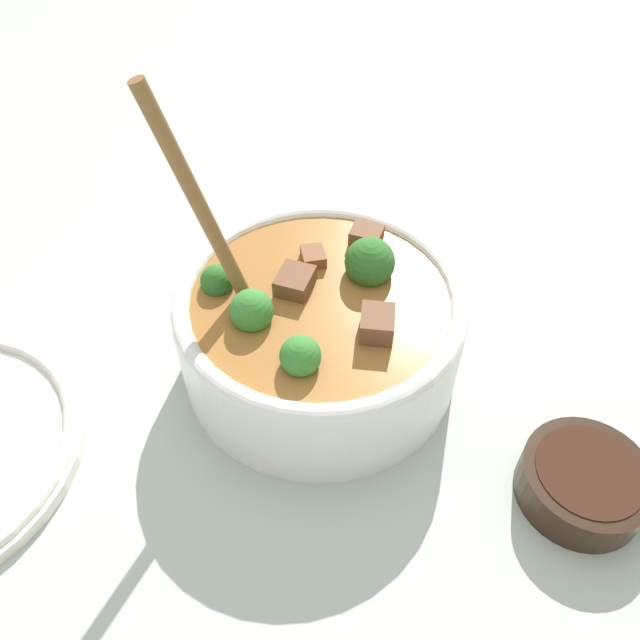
{
  "coord_description": "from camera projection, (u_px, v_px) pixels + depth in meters",
  "views": [
    {
      "loc": [
        -0.01,
        0.37,
        0.46
      ],
      "look_at": [
        0.0,
        0.0,
        0.06
      ],
      "focal_mm": 35.0,
      "sensor_mm": 36.0,
      "label": 1
    }
  ],
  "objects": [
    {
      "name": "ground_plane",
      "position": [
        320.0,
        364.0,
        0.59
      ],
      "size": [
        4.0,
        4.0,
        0.0
      ],
      "primitive_type": "plane",
      "color": "#ADBCAD"
    },
    {
      "name": "condiment_bowl",
      "position": [
        584.0,
        481.0,
        0.48
      ],
      "size": [
        0.1,
        0.1,
        0.04
      ],
      "color": "black",
      "rests_on": "ground_plane"
    },
    {
      "name": "stew_bowl",
      "position": [
        320.0,
        324.0,
        0.55
      ],
      "size": [
        0.25,
        0.25,
        0.28
      ],
      "color": "white",
      "rests_on": "ground_plane"
    }
  ]
}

